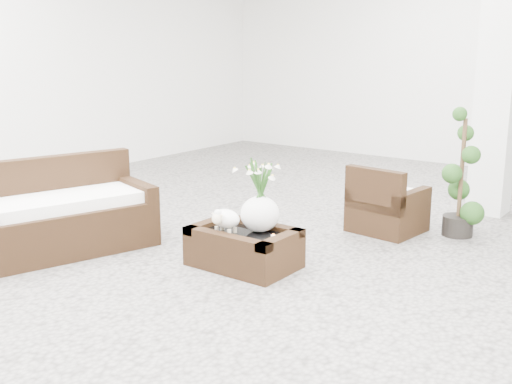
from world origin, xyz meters
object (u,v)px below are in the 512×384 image
Objects in this scene: coffee_table at (244,249)px; armchair at (388,198)px; loveseat at (63,207)px; topiary at (461,174)px.

coffee_table is 1.83m from armchair.
topiary is at bearing -29.09° from loveseat.
topiary reaches higher than coffee_table.
armchair is 0.43× the size of loveseat.
armchair is (0.54, 1.74, 0.19)m from coffee_table.
coffee_table is 1.77m from loveseat.
loveseat reaches higher than armchair.
coffee_table is at bearing -120.38° from topiary.
topiary reaches higher than armchair.
armchair is 0.76m from topiary.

